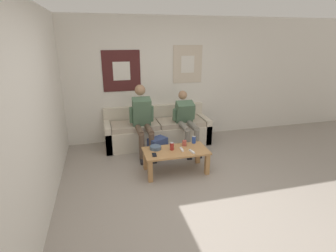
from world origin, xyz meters
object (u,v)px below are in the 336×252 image
(couch, at_px, (157,131))
(cell_phone, at_px, (154,155))
(backpack, at_px, (158,149))
(pillar_candle, at_px, (184,143))
(game_controller_near_right, at_px, (182,149))
(ceramic_bowl, at_px, (155,147))
(person_seated_adult, at_px, (143,118))
(coffee_table, at_px, (176,154))
(drink_can_blue, at_px, (194,140))
(game_controller_near_left, at_px, (192,152))
(person_seated_teen, at_px, (186,119))
(drink_can_red, at_px, (172,146))

(couch, height_order, cell_phone, couch)
(backpack, bearing_deg, pillar_candle, -49.78)
(pillar_candle, distance_m, game_controller_near_right, 0.20)
(ceramic_bowl, bearing_deg, cell_phone, -106.61)
(person_seated_adult, distance_m, cell_phone, 1.07)
(couch, bearing_deg, coffee_table, -88.86)
(ceramic_bowl, distance_m, game_controller_near_right, 0.43)
(person_seated_adult, xyz_separation_m, backpack, (0.21, -0.35, -0.51))
(drink_can_blue, xyz_separation_m, game_controller_near_left, (-0.16, -0.36, -0.05))
(ceramic_bowl, relative_size, drink_can_blue, 1.54)
(coffee_table, xyz_separation_m, game_controller_near_right, (0.09, -0.02, 0.08))
(backpack, distance_m, drink_can_blue, 0.71)
(ceramic_bowl, bearing_deg, pillar_candle, 3.26)
(game_controller_near_left, bearing_deg, person_seated_teen, 76.72)
(couch, bearing_deg, cell_phone, -104.27)
(couch, relative_size, game_controller_near_right, 14.77)
(person_seated_adult, xyz_separation_m, person_seated_teen, (0.86, -0.02, -0.08))
(game_controller_near_left, bearing_deg, coffee_table, 147.10)
(drink_can_blue, bearing_deg, drink_can_red, -157.90)
(ceramic_bowl, height_order, pillar_candle, pillar_candle)
(backpack, bearing_deg, cell_phone, -107.09)
(person_seated_teen, bearing_deg, game_controller_near_right, -112.17)
(coffee_table, distance_m, game_controller_near_left, 0.28)
(person_seated_adult, distance_m, pillar_candle, 1.01)
(couch, distance_m, cell_phone, 1.43)
(drink_can_red, bearing_deg, game_controller_near_right, -19.46)
(person_seated_adult, distance_m, drink_can_blue, 1.08)
(couch, relative_size, person_seated_teen, 1.90)
(coffee_table, distance_m, person_seated_adult, 1.08)
(drink_can_blue, bearing_deg, couch, 111.00)
(couch, bearing_deg, drink_can_red, -91.50)
(couch, distance_m, coffee_table, 1.29)
(person_seated_teen, distance_m, ceramic_bowl, 1.13)
(game_controller_near_right, bearing_deg, cell_phone, -170.82)
(coffee_table, xyz_separation_m, ceramic_bowl, (-0.31, 0.12, 0.10))
(coffee_table, distance_m, backpack, 0.61)
(cell_phone, bearing_deg, person_seated_adult, 90.29)
(game_controller_near_left, xyz_separation_m, game_controller_near_right, (-0.13, 0.12, 0.00))
(couch, distance_m, game_controller_near_right, 1.32)
(backpack, bearing_deg, person_seated_adult, 121.13)
(person_seated_adult, relative_size, game_controller_near_left, 8.68)
(person_seated_adult, distance_m, backpack, 0.66)
(ceramic_bowl, xyz_separation_m, game_controller_near_left, (0.54, -0.26, -0.02))
(backpack, xyz_separation_m, game_controller_near_right, (0.26, -0.60, 0.21))
(ceramic_bowl, height_order, drink_can_blue, drink_can_blue)
(pillar_candle, height_order, game_controller_near_right, pillar_candle)
(person_seated_adult, xyz_separation_m, game_controller_near_right, (0.48, -0.95, -0.30))
(drink_can_blue, bearing_deg, person_seated_adult, 136.97)
(person_seated_teen, bearing_deg, pillar_candle, -110.25)
(coffee_table, distance_m, pillar_candle, 0.27)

